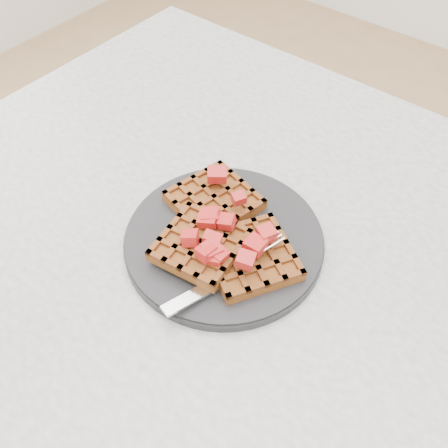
% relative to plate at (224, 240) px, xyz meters
% --- Properties ---
extents(ground, '(4.00, 4.00, 0.00)m').
position_rel_plate_xyz_m(ground, '(0.10, 0.04, -0.76)').
color(ground, tan).
rests_on(ground, ground).
extents(table, '(1.20, 0.80, 0.75)m').
position_rel_plate_xyz_m(table, '(0.10, 0.04, -0.12)').
color(table, beige).
rests_on(table, ground).
extents(plate, '(0.26, 0.26, 0.02)m').
position_rel_plate_xyz_m(plate, '(0.00, 0.00, 0.00)').
color(plate, black).
rests_on(plate, table).
extents(waffles, '(0.23, 0.19, 0.03)m').
position_rel_plate_xyz_m(waffles, '(0.00, -0.00, 0.02)').
color(waffles, brown).
rests_on(waffles, plate).
extents(strawberry_pile, '(0.15, 0.15, 0.02)m').
position_rel_plate_xyz_m(strawberry_pile, '(0.00, 0.00, 0.05)').
color(strawberry_pile, '#9A0001').
rests_on(strawberry_pile, waffles).
extents(fork, '(0.07, 0.18, 0.02)m').
position_rel_plate_xyz_m(fork, '(0.05, -0.04, 0.02)').
color(fork, silver).
rests_on(fork, plate).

